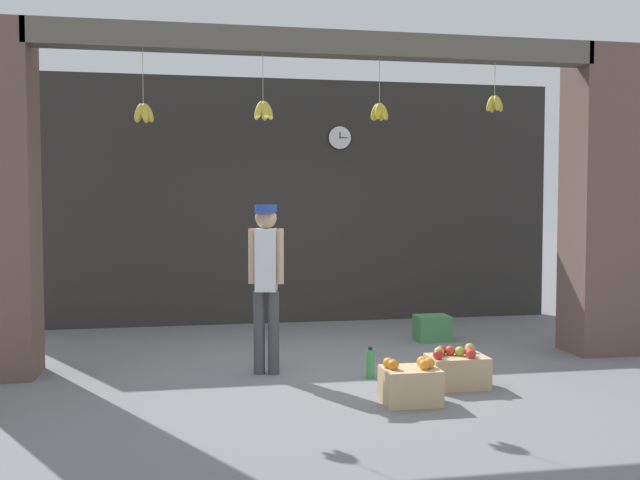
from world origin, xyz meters
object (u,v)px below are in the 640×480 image
object	(u,v)px
shopkeeper	(266,275)
fruit_crate_oranges	(411,384)
water_bottle	(370,363)
produce_box_green	(432,328)
fruit_crate_apples	(457,369)
wall_clock	(340,138)

from	to	relation	value
shopkeeper	fruit_crate_oranges	world-z (taller)	shopkeeper
water_bottle	produce_box_green	bearing A→B (deg)	53.88
fruit_crate_apples	produce_box_green	xyz separation A→B (m)	(0.50, 2.09, -0.01)
produce_box_green	wall_clock	size ratio (longest dim) A/B	1.22
water_bottle	wall_clock	distance (m)	4.04
shopkeeper	wall_clock	xyz separation A→B (m)	(1.33, 2.87, 1.59)
shopkeeper	water_bottle	distance (m)	1.30
water_bottle	fruit_crate_apples	bearing A→B (deg)	-34.22
produce_box_green	fruit_crate_oranges	bearing A→B (deg)	-113.10
shopkeeper	water_bottle	bearing A→B (deg)	174.23
shopkeeper	wall_clock	distance (m)	3.54
water_bottle	shopkeeper	bearing A→B (deg)	160.26
shopkeeper	fruit_crate_oranges	xyz separation A→B (m)	(1.07, -1.23, -0.80)
fruit_crate_apples	water_bottle	world-z (taller)	fruit_crate_apples
produce_box_green	water_bottle	bearing A→B (deg)	-126.12
fruit_crate_oranges	produce_box_green	distance (m)	2.73
produce_box_green	water_bottle	distance (m)	2.01
fruit_crate_apples	wall_clock	distance (m)	4.40
fruit_crate_apples	produce_box_green	bearing A→B (deg)	76.46
wall_clock	fruit_crate_oranges	bearing A→B (deg)	-93.75
shopkeeper	produce_box_green	world-z (taller)	shopkeeper
produce_box_green	shopkeeper	bearing A→B (deg)	-148.96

